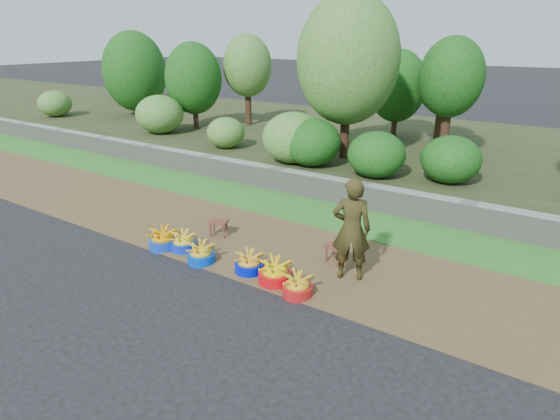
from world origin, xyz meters
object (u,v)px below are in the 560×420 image
Objects in this scene: basin_c at (201,254)px; vendor_woman at (351,230)px; basin_f at (297,286)px; stool_right at (336,249)px; basin_a at (163,240)px; stool_left at (218,224)px; basin_e at (275,273)px; basin_b at (183,243)px; basin_d at (249,263)px.

vendor_woman reaches higher than basin_c.
basin_f and stool_right have the same top height.
basin_f is 1.18m from vendor_woman.
basin_f is (2.83, -0.05, -0.02)m from basin_a.
stool_left is 0.25× the size of vendor_woman.
stool_right is (1.88, 1.21, 0.11)m from basin_c.
basin_a is 0.98× the size of basin_e.
basin_e is 1.33m from vendor_woman.
vendor_woman is at bearing -2.33° from stool_left.
basin_b reaches higher than stool_right.
basin_c is 1.04× the size of basin_f.
stool_left is at bearing 115.30° from basin_c.
basin_d reaches higher than basin_b.
vendor_woman reaches higher than stool_right.
basin_b is 1.99m from basin_e.
stool_left is (0.48, 0.94, 0.09)m from basin_a.
basin_a is 2.83m from basin_f.
vendor_woman is at bearing 13.68° from basin_b.
basin_c is (0.94, -0.04, -0.01)m from basin_a.
stool_right is 0.76m from vendor_woman.
stool_left is 2.81m from vendor_woman.
basin_e is 1.20m from stool_right.
basin_c is 0.29× the size of vendor_woman.
stool_left is at bearing 157.07° from basin_f.
basin_c is at bearing -3.84° from vendor_woman.
basin_e is (1.41, 0.11, 0.01)m from basin_c.
basin_c is 0.99× the size of basin_d.
basin_b is 0.28× the size of vendor_woman.
basin_d reaches higher than basin_f.
basin_a is 0.39m from basin_b.
basin_a is 3.40m from vendor_woman.
vendor_woman is (0.40, 0.88, 0.68)m from basin_f.
basin_a is at bearing 178.97° from basin_f.
basin_d is 1.57m from stool_left.
basin_a is 1.19× the size of stool_right.
basin_b is 0.97× the size of basin_d.
basin_c is 0.89m from basin_d.
basin_a is at bearing -178.30° from basin_e.
basin_e is (2.35, 0.07, 0.00)m from basin_a.
stool_right is at bearing -64.68° from vendor_woman.
stool_left is (-1.34, 0.81, 0.10)m from basin_d.
basin_c is 2.24m from stool_right.
vendor_woman is (1.41, 0.70, 0.67)m from basin_d.
basin_a is 2.35m from basin_e.
vendor_woman is at bearing 26.51° from basin_d.
vendor_woman is (2.28, 0.87, 0.67)m from basin_c.
basin_c is 1.41m from basin_e.
basin_a is at bearing -159.78° from basin_b.
basin_b is 0.61m from basin_c.
basin_d is 1.03m from basin_f.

